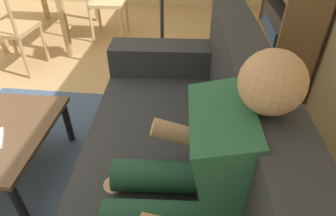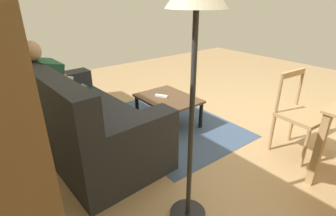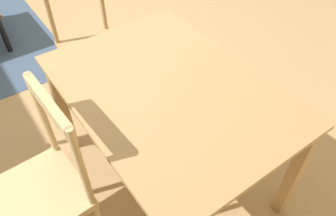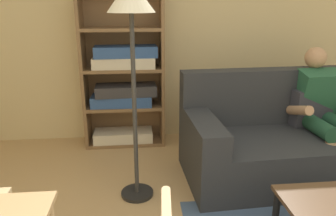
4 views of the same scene
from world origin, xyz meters
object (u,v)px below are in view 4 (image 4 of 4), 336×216
at_px(bookshelf, 124,78).
at_px(floor_lamp, 131,18).
at_px(person_lounging, 322,110).
at_px(couch, 289,140).

xyz_separation_m(bookshelf, floor_lamp, (0.12, -1.17, 0.72)).
distance_m(bookshelf, floor_lamp, 1.38).
height_order(person_lounging, bookshelf, bookshelf).
relative_size(person_lounging, bookshelf, 0.67).
bearing_deg(couch, person_lounging, 10.45).
bearing_deg(person_lounging, floor_lamp, -169.51).
relative_size(person_lounging, floor_lamp, 0.67).
distance_m(couch, person_lounging, 0.43).
height_order(couch, person_lounging, person_lounging).
xyz_separation_m(person_lounging, floor_lamp, (-1.81, -0.33, 0.88)).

